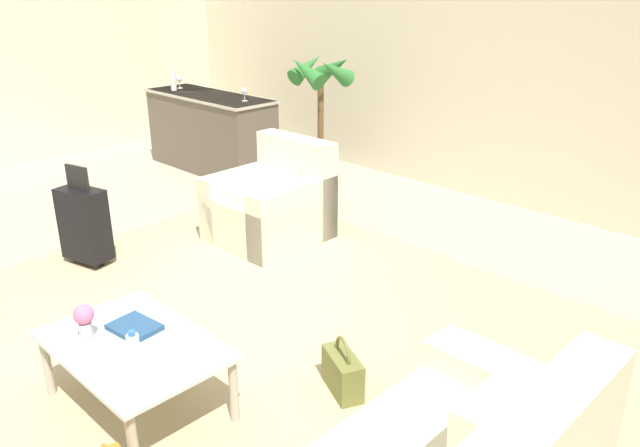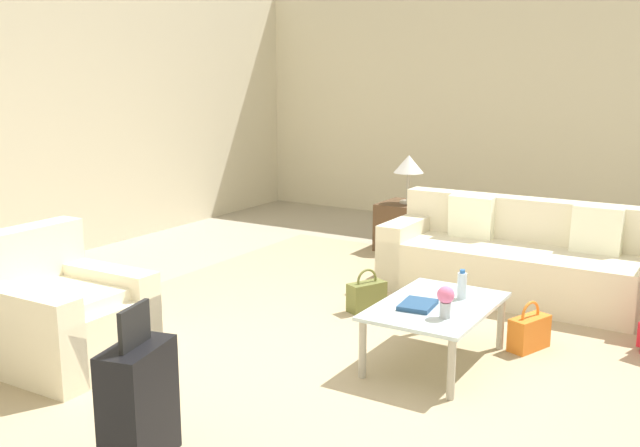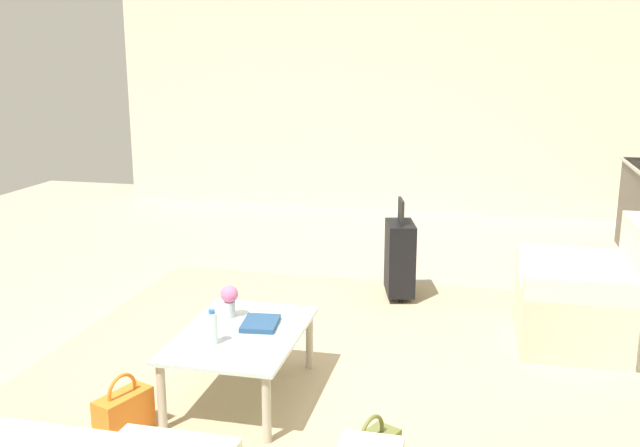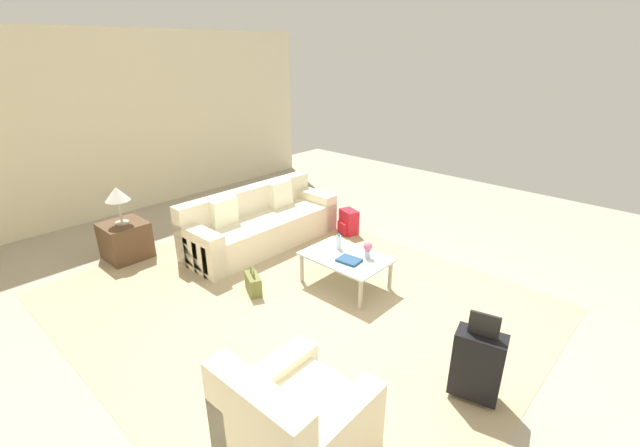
{
  "view_description": "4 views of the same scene",
  "coord_description": "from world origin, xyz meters",
  "px_view_note": "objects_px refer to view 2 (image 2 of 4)",
  "views": [
    {
      "loc": [
        3.13,
        -1.85,
        2.24
      ],
      "look_at": [
        0.86,
        0.47,
        0.96
      ],
      "focal_mm": 35.0,
      "sensor_mm": 36.0,
      "label": 1
    },
    {
      "loc": [
        -3.84,
        -2.21,
        1.91
      ],
      "look_at": [
        0.11,
        0.23,
        0.93
      ],
      "focal_mm": 40.0,
      "sensor_mm": 36.0,
      "label": 2
    },
    {
      "loc": [
        4.13,
        0.85,
        2.02
      ],
      "look_at": [
        -0.15,
        -0.15,
        0.96
      ],
      "focal_mm": 40.0,
      "sensor_mm": 36.0,
      "label": 3
    },
    {
      "loc": [
        -2.56,
        3.17,
        2.8
      ],
      "look_at": [
        0.65,
        -0.3,
        0.84
      ],
      "focal_mm": 24.0,
      "sensor_mm": 36.0,
      "label": 4
    }
  ],
  "objects_px": {
    "coffee_table": "(436,311)",
    "couch": "(526,264)",
    "flower_vase": "(446,299)",
    "table_lamp": "(409,166)",
    "handbag_olive": "(367,296)",
    "side_table": "(407,226)",
    "suitcase_black": "(139,403)",
    "armchair": "(58,319)",
    "coffee_table_book": "(418,305)",
    "water_bottle": "(462,285)",
    "handbag_orange": "(529,332)"
  },
  "relations": [
    {
      "from": "coffee_table",
      "to": "couch",
      "type": "bearing_deg",
      "value": -3.2
    },
    {
      "from": "couch",
      "to": "flower_vase",
      "type": "distance_m",
      "value": 2.03
    },
    {
      "from": "table_lamp",
      "to": "handbag_olive",
      "type": "xyz_separation_m",
      "value": [
        -2.09,
        -0.6,
        -0.8
      ]
    },
    {
      "from": "side_table",
      "to": "handbag_olive",
      "type": "height_order",
      "value": "side_table"
    },
    {
      "from": "handbag_olive",
      "to": "suitcase_black",
      "type": "bearing_deg",
      "value": -175.88
    },
    {
      "from": "flower_vase",
      "to": "couch",
      "type": "bearing_deg",
      "value": 1.43
    },
    {
      "from": "couch",
      "to": "suitcase_black",
      "type": "relative_size",
      "value": 2.84
    },
    {
      "from": "armchair",
      "to": "coffee_table_book",
      "type": "xyz_separation_m",
      "value": [
        1.18,
        -2.09,
        0.13
      ]
    },
    {
      "from": "coffee_table",
      "to": "water_bottle",
      "type": "xyz_separation_m",
      "value": [
        0.2,
        -0.1,
        0.14
      ]
    },
    {
      "from": "side_table",
      "to": "handbag_olive",
      "type": "distance_m",
      "value": 2.18
    },
    {
      "from": "water_bottle",
      "to": "table_lamp",
      "type": "xyz_separation_m",
      "value": [
        2.6,
        1.6,
        0.42
      ]
    },
    {
      "from": "flower_vase",
      "to": "handbag_olive",
      "type": "relative_size",
      "value": 0.57
    },
    {
      "from": "coffee_table",
      "to": "handbag_orange",
      "type": "bearing_deg",
      "value": -39.76
    },
    {
      "from": "couch",
      "to": "water_bottle",
      "type": "xyz_separation_m",
      "value": [
        -1.59,
        0.0,
        0.21
      ]
    },
    {
      "from": "couch",
      "to": "water_bottle",
      "type": "relative_size",
      "value": 11.82
    },
    {
      "from": "handbag_orange",
      "to": "suitcase_black",
      "type": "bearing_deg",
      "value": 155.44
    },
    {
      "from": "flower_vase",
      "to": "suitcase_black",
      "type": "distance_m",
      "value": 1.98
    },
    {
      "from": "water_bottle",
      "to": "coffee_table_book",
      "type": "bearing_deg",
      "value": 150.64
    },
    {
      "from": "water_bottle",
      "to": "handbag_olive",
      "type": "height_order",
      "value": "water_bottle"
    },
    {
      "from": "coffee_table_book",
      "to": "side_table",
      "type": "height_order",
      "value": "side_table"
    },
    {
      "from": "table_lamp",
      "to": "side_table",
      "type": "bearing_deg",
      "value": 0.0
    },
    {
      "from": "armchair",
      "to": "coffee_table_book",
      "type": "bearing_deg",
      "value": -60.54
    },
    {
      "from": "flower_vase",
      "to": "side_table",
      "type": "bearing_deg",
      "value": 28.65
    },
    {
      "from": "side_table",
      "to": "handbag_olive",
      "type": "relative_size",
      "value": 1.58
    },
    {
      "from": "water_bottle",
      "to": "handbag_olive",
      "type": "distance_m",
      "value": 1.18
    },
    {
      "from": "coffee_table",
      "to": "side_table",
      "type": "bearing_deg",
      "value": 28.18
    },
    {
      "from": "flower_vase",
      "to": "table_lamp",
      "type": "relative_size",
      "value": 0.39
    },
    {
      "from": "coffee_table_book",
      "to": "side_table",
      "type": "distance_m",
      "value": 3.25
    },
    {
      "from": "armchair",
      "to": "water_bottle",
      "type": "distance_m",
      "value": 2.73
    },
    {
      "from": "flower_vase",
      "to": "water_bottle",
      "type": "bearing_deg",
      "value": 6.79
    },
    {
      "from": "table_lamp",
      "to": "water_bottle",
      "type": "bearing_deg",
      "value": -148.39
    },
    {
      "from": "suitcase_black",
      "to": "handbag_olive",
      "type": "bearing_deg",
      "value": 4.12
    },
    {
      "from": "side_table",
      "to": "water_bottle",
      "type": "bearing_deg",
      "value": -148.39
    },
    {
      "from": "flower_vase",
      "to": "handbag_olive",
      "type": "distance_m",
      "value": 1.46
    },
    {
      "from": "armchair",
      "to": "coffee_table",
      "type": "height_order",
      "value": "armchair"
    },
    {
      "from": "flower_vase",
      "to": "table_lamp",
      "type": "bearing_deg",
      "value": 28.65
    },
    {
      "from": "flower_vase",
      "to": "handbag_orange",
      "type": "bearing_deg",
      "value": -22.33
    },
    {
      "from": "flower_vase",
      "to": "side_table",
      "type": "height_order",
      "value": "flower_vase"
    },
    {
      "from": "water_bottle",
      "to": "table_lamp",
      "type": "distance_m",
      "value": 3.08
    },
    {
      "from": "water_bottle",
      "to": "side_table",
      "type": "height_order",
      "value": "water_bottle"
    },
    {
      "from": "table_lamp",
      "to": "suitcase_black",
      "type": "bearing_deg",
      "value": -170.54
    },
    {
      "from": "handbag_olive",
      "to": "handbag_orange",
      "type": "relative_size",
      "value": 1.0
    },
    {
      "from": "coffee_table",
      "to": "handbag_olive",
      "type": "xyz_separation_m",
      "value": [
        0.71,
        0.9,
        -0.23
      ]
    },
    {
      "from": "table_lamp",
      "to": "suitcase_black",
      "type": "height_order",
      "value": "table_lamp"
    },
    {
      "from": "armchair",
      "to": "coffee_table",
      "type": "distance_m",
      "value": 2.53
    },
    {
      "from": "armchair",
      "to": "handbag_orange",
      "type": "xyz_separation_m",
      "value": [
        1.87,
        -2.65,
        -0.17
      ]
    },
    {
      "from": "handbag_orange",
      "to": "couch",
      "type": "bearing_deg",
      "value": 17.08
    },
    {
      "from": "water_bottle",
      "to": "table_lamp",
      "type": "relative_size",
      "value": 0.39
    },
    {
      "from": "coffee_table",
      "to": "flower_vase",
      "type": "xyz_separation_m",
      "value": [
        -0.22,
        -0.15,
        0.17
      ]
    },
    {
      "from": "coffee_table_book",
      "to": "table_lamp",
      "type": "distance_m",
      "value": 3.29
    }
  ]
}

